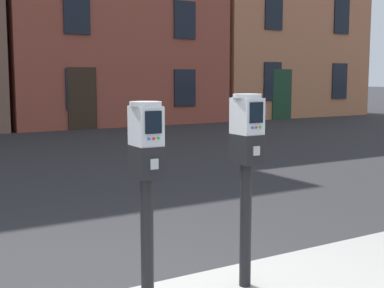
{
  "coord_description": "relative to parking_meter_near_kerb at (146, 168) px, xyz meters",
  "views": [
    {
      "loc": [
        -1.91,
        -3.47,
        1.77
      ],
      "look_at": [
        0.12,
        -0.12,
        1.28
      ],
      "focal_mm": 50.25,
      "sensor_mm": 36.0,
      "label": 1
    }
  ],
  "objects": [
    {
      "name": "parking_meter_near_kerb",
      "position": [
        0.0,
        0.0,
        0.0
      ],
      "size": [
        0.22,
        0.25,
        1.46
      ],
      "rotation": [
        0.0,
        0.0,
        -1.59
      ],
      "color": "black",
      "rests_on": "sidewalk_slab"
    },
    {
      "name": "parking_meter_twin_adjacent",
      "position": [
        0.85,
        0.0,
        0.03
      ],
      "size": [
        0.22,
        0.25,
        1.5
      ],
      "rotation": [
        0.0,
        0.0,
        -1.59
      ],
      "color": "black",
      "rests_on": "sidewalk_slab"
    }
  ]
}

